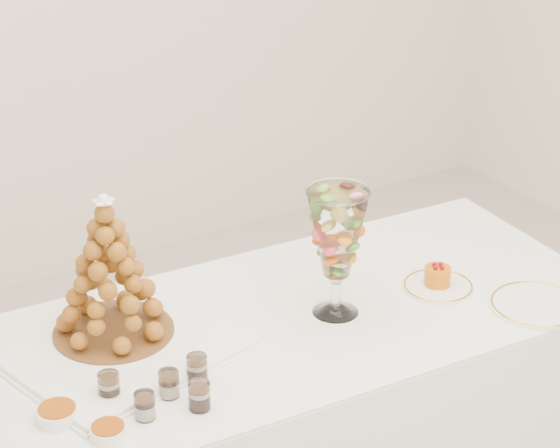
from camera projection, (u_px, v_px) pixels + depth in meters
buffet_table at (260, 440)px, 3.00m from camera, size 1.98×0.88×0.74m
lace_tray at (128, 352)px, 2.71m from camera, size 0.61×0.51×0.02m
macaron_vase at (337, 235)px, 2.80m from camera, size 0.16×0.16×0.35m
cake_plate at (438, 287)px, 3.02m from camera, size 0.20×0.20×0.01m
spare_plate at (537, 305)px, 2.92m from camera, size 0.25×0.25×0.01m
verrine_a at (109, 387)px, 2.53m from camera, size 0.05×0.05×0.07m
verrine_b at (169, 384)px, 2.54m from camera, size 0.05×0.05×0.07m
verrine_c at (197, 368)px, 2.60m from camera, size 0.06×0.06×0.07m
verrine_d at (145, 406)px, 2.47m from camera, size 0.06×0.06×0.07m
verrine_e at (199, 396)px, 2.50m from camera, size 0.06×0.06×0.07m
ramekin_back at (57, 414)px, 2.47m from camera, size 0.10×0.10×0.03m
ramekin_front at (108, 432)px, 2.41m from camera, size 0.08×0.08×0.03m
croquembouche at (109, 267)px, 2.70m from camera, size 0.31×0.31×0.38m
mousse_cake at (437, 276)px, 3.01m from camera, size 0.07×0.07×0.06m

